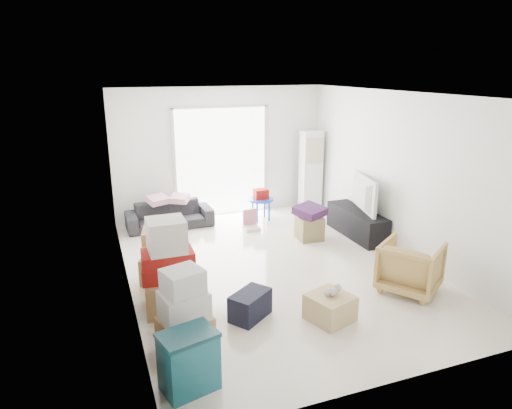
{
  "coord_description": "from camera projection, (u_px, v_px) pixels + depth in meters",
  "views": [
    {
      "loc": [
        -2.61,
        -6.18,
        3.06
      ],
      "look_at": [
        -0.25,
        0.2,
        1.01
      ],
      "focal_mm": 32.0,
      "sensor_mm": 36.0,
      "label": 1
    }
  ],
  "objects": [
    {
      "name": "ottoman",
      "position": [
        309.0,
        228.0,
        8.44
      ],
      "size": [
        0.46,
        0.46,
        0.44
      ],
      "primitive_type": "cube",
      "rotation": [
        0.0,
        0.0,
        -0.06
      ],
      "color": "olive",
      "rests_on": "room_shell"
    },
    {
      "name": "storage_bins",
      "position": [
        189.0,
        361.0,
        4.45
      ],
      "size": [
        0.62,
        0.51,
        0.63
      ],
      "rotation": [
        0.0,
        0.0,
        0.25
      ],
      "color": "#175965",
      "rests_on": "room_shell"
    },
    {
      "name": "pillow_left",
      "position": [
        157.0,
        193.0,
        8.88
      ],
      "size": [
        0.5,
        0.45,
        0.13
      ],
      "primitive_type": "cube",
      "rotation": [
        0.0,
        0.0,
        0.38
      ],
      "color": "#E7A8C0",
      "rests_on": "sofa"
    },
    {
      "name": "blanket",
      "position": [
        310.0,
        213.0,
        8.35
      ],
      "size": [
        0.63,
        0.63,
        0.14
      ],
      "primitive_type": "cube",
      "rotation": [
        0.0,
        0.0,
        0.4
      ],
      "color": "#472154",
      "rests_on": "ottoman"
    },
    {
      "name": "box_stack_c",
      "position": [
        161.0,
        256.0,
        6.69
      ],
      "size": [
        0.7,
        0.65,
        0.83
      ],
      "rotation": [
        0.0,
        0.0,
        -0.31
      ],
      "color": "#9D6D47",
      "rests_on": "room_shell"
    },
    {
      "name": "ac_tower",
      "position": [
        311.0,
        171.0,
        10.08
      ],
      "size": [
        0.45,
        0.3,
        1.75
      ],
      "primitive_type": "cube",
      "color": "white",
      "rests_on": "room_shell"
    },
    {
      "name": "duffel_bag",
      "position": [
        250.0,
        305.0,
        5.78
      ],
      "size": [
        0.63,
        0.58,
        0.35
      ],
      "primitive_type": "cube",
      "rotation": [
        0.0,
        0.0,
        0.63
      ],
      "color": "black",
      "rests_on": "room_shell"
    },
    {
      "name": "tv_console",
      "position": [
        357.0,
        223.0,
        8.6
      ],
      "size": [
        0.45,
        1.5,
        0.5
      ],
      "primitive_type": "cube",
      "color": "black",
      "rests_on": "room_shell"
    },
    {
      "name": "sofa",
      "position": [
        169.0,
        211.0,
        9.04
      ],
      "size": [
        1.7,
        0.53,
        0.66
      ],
      "primitive_type": "imported",
      "rotation": [
        0.0,
        0.0,
        0.02
      ],
      "color": "#29292E",
      "rests_on": "room_shell"
    },
    {
      "name": "pillow_right",
      "position": [
        179.0,
        191.0,
        8.97
      ],
      "size": [
        0.48,
        0.46,
        0.13
      ],
      "primitive_type": "cube",
      "rotation": [
        0.0,
        0.0,
        -0.59
      ],
      "color": "#E7A8C0",
      "rests_on": "sofa"
    },
    {
      "name": "toy_walker",
      "position": [
        251.0,
        224.0,
        8.96
      ],
      "size": [
        0.3,
        0.26,
        0.4
      ],
      "rotation": [
        0.0,
        0.0,
        -0.0
      ],
      "color": "silver",
      "rests_on": "room_shell"
    },
    {
      "name": "wood_crate",
      "position": [
        330.0,
        308.0,
        5.73
      ],
      "size": [
        0.63,
        0.63,
        0.33
      ],
      "primitive_type": "cube",
      "rotation": [
        0.0,
        0.0,
        0.32
      ],
      "color": "#D4B47A",
      "rests_on": "room_shell"
    },
    {
      "name": "sliding_door",
      "position": [
        221.0,
        157.0,
        9.62
      ],
      "size": [
        2.1,
        0.04,
        2.33
      ],
      "color": "white",
      "rests_on": "room_shell"
    },
    {
      "name": "loose_box",
      "position": [
        178.0,
        267.0,
        6.91
      ],
      "size": [
        0.44,
        0.44,
        0.31
      ],
      "primitive_type": "cube",
      "rotation": [
        0.0,
        0.0,
        -0.2
      ],
      "color": "#9D6D47",
      "rests_on": "room_shell"
    },
    {
      "name": "television",
      "position": [
        358.0,
        207.0,
        8.51
      ],
      "size": [
        0.9,
        1.25,
        0.15
      ],
      "primitive_type": "imported",
      "rotation": [
        0.0,
        0.0,
        1.33
      ],
      "color": "black",
      "rests_on": "tv_console"
    },
    {
      "name": "armchair",
      "position": [
        411.0,
        265.0,
        6.42
      ],
      "size": [
        1.04,
        1.05,
        0.8
      ],
      "primitive_type": "imported",
      "rotation": [
        0.0,
        0.0,
        2.18
      ],
      "color": "tan",
      "rests_on": "room_shell"
    },
    {
      "name": "plush_bunny",
      "position": [
        333.0,
        291.0,
        5.69
      ],
      "size": [
        0.26,
        0.15,
        0.13
      ],
      "rotation": [
        0.0,
        0.0,
        0.3
      ],
      "color": "#B2ADA8",
      "rests_on": "wood_crate"
    },
    {
      "name": "box_stack_b",
      "position": [
        169.0,
        271.0,
        5.88
      ],
      "size": [
        0.72,
        0.68,
        1.25
      ],
      "rotation": [
        0.0,
        0.0,
        -0.07
      ],
      "color": "#9D6D47",
      "rests_on": "room_shell"
    },
    {
      "name": "box_stack_a",
      "position": [
        185.0,
        315.0,
        5.03
      ],
      "size": [
        0.64,
        0.58,
        0.99
      ],
      "rotation": [
        0.0,
        0.0,
        0.19
      ],
      "color": "#9D6D47",
      "rests_on": "room_shell"
    },
    {
      "name": "room_shell",
      "position": [
        276.0,
        185.0,
        6.91
      ],
      "size": [
        4.98,
        6.48,
        3.18
      ],
      "color": "silver",
      "rests_on": "ground"
    },
    {
      "name": "kids_table",
      "position": [
        261.0,
        198.0,
        9.43
      ],
      "size": [
        0.54,
        0.54,
        0.66
      ],
      "rotation": [
        0.0,
        0.0,
        0.24
      ],
      "color": "#183CAD",
      "rests_on": "room_shell"
    }
  ]
}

